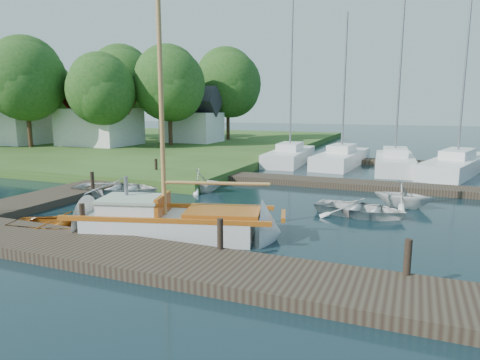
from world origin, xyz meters
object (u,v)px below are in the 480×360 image
at_px(mooring_post_3, 408,257).
at_px(marina_boat_3, 457,163).
at_px(tree_3, 169,84).
at_px(tender_b, 201,179).
at_px(house_b, 15,119).
at_px(house_c, 192,120).
at_px(tree_4, 122,82).
at_px(marina_boat_0, 290,155).
at_px(tender_a, 117,186).
at_px(marina_boat_1, 342,157).
at_px(tender_d, 404,193).
at_px(tree_7, 228,83).
at_px(mooring_post_2, 220,234).
at_px(sailboat, 177,225).
at_px(dinghy, 64,221).
at_px(marina_boat_2, 395,161).
at_px(tender_c, 360,206).
at_px(tree_5, 48,91).
at_px(mooring_post_5, 156,166).
at_px(mooring_post_1, 83,217).
at_px(mooring_post_4, 92,181).
at_px(tree_2, 101,89).
at_px(house_a, 100,117).

relative_size(mooring_post_3, marina_boat_3, 0.07).
bearing_deg(tree_3, tender_b, -54.54).
bearing_deg(house_b, house_c, 29.74).
bearing_deg(mooring_post_3, tree_4, 135.99).
relative_size(marina_boat_0, marina_boat_3, 0.92).
distance_m(tender_a, marina_boat_1, 15.66).
distance_m(tender_d, tree_7, 29.56).
bearing_deg(tender_b, marina_boat_3, -51.76).
distance_m(tender_a, tree_4, 27.30).
bearing_deg(tree_4, tender_d, -34.44).
distance_m(mooring_post_2, mooring_post_3, 4.50).
height_order(sailboat, marina_boat_1, marina_boat_1).
xyz_separation_m(mooring_post_3, marina_boat_1, (-4.49, 19.24, -0.14)).
distance_m(mooring_post_2, house_b, 35.15).
bearing_deg(sailboat, tender_a, 126.79).
xyz_separation_m(dinghy, tree_4, (-17.88, 26.65, 6.02)).
relative_size(tender_b, marina_boat_2, 0.20).
relative_size(sailboat, marina_boat_2, 0.87).
relative_size(tender_c, tender_d, 1.47).
relative_size(house_c, tree_5, 0.65).
xyz_separation_m(mooring_post_5, marina_boat_0, (4.94, 9.19, -0.13)).
xyz_separation_m(marina_boat_3, house_b, (-36.37, 0.43, 2.20)).
distance_m(mooring_post_1, tree_5, 37.13).
height_order(mooring_post_2, mooring_post_4, same).
bearing_deg(dinghy, marina_boat_3, -51.96).
height_order(mooring_post_1, tender_b, tender_b).
bearing_deg(tender_a, tender_d, -89.44).
xyz_separation_m(marina_boat_0, house_c, (-11.94, 7.81, 2.01)).
distance_m(mooring_post_4, marina_boat_3, 20.51).
distance_m(marina_boat_3, tree_2, 26.79).
bearing_deg(mooring_post_2, tender_d, 62.43).
xyz_separation_m(sailboat, marina_boat_1, (2.09, 17.90, 0.22)).
bearing_deg(mooring_post_2, marina_boat_0, 100.51).
bearing_deg(tree_5, house_a, -22.05).
bearing_deg(marina_boat_0, tender_a, 159.96).
distance_m(mooring_post_3, marina_boat_0, 20.81).
bearing_deg(tree_4, dinghy, -56.15).
relative_size(marina_boat_1, house_a, 1.55).
xyz_separation_m(mooring_post_2, house_a, (-21.50, 21.00, 2.26)).
height_order(mooring_post_4, tender_a, mooring_post_4).
xyz_separation_m(mooring_post_4, tree_4, (-15.00, 22.05, 5.67)).
height_order(tender_d, marina_boat_3, marina_boat_3).
bearing_deg(marina_boat_2, mooring_post_5, 120.56).
distance_m(mooring_post_3, tree_7, 36.31).
bearing_deg(mooring_post_3, tree_3, 130.95).
height_order(mooring_post_4, tender_b, tender_b).
distance_m(mooring_post_2, tree_7, 34.30).
distance_m(mooring_post_5, marina_boat_3, 17.60).
bearing_deg(mooring_post_2, tree_3, 123.92).
relative_size(mooring_post_2, tender_b, 0.36).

